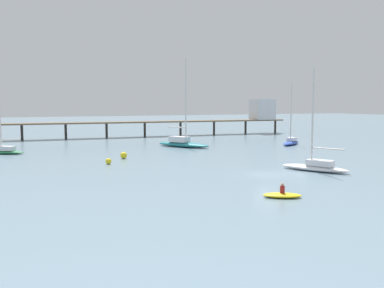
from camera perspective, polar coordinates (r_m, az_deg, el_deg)
The scene contains 9 objects.
ground_plane at distance 42.68m, azimuth 10.18°, elevation -4.13°, with size 400.00×400.00×0.00m, color slate.
pier at distance 94.53m, azimuth 1.42°, elevation 3.94°, with size 75.63×8.66×8.13m.
sailboat_white at distance 46.03m, azimuth 16.53°, elevation -2.76°, with size 5.00×7.47×10.84m.
sailboat_green at distance 64.77m, azimuth -24.27°, elevation -0.73°, with size 6.06×4.87×9.08m.
sailboat_teal at distance 68.45m, azimuth -1.29°, elevation 0.25°, with size 7.25×9.82×14.28m.
sailboat_blue at distance 74.31m, azimuth 13.37°, elevation 0.41°, with size 6.80×5.77×10.50m.
dinghy_yellow at distance 32.60m, azimuth 12.22°, elevation -6.81°, with size 3.16×2.58×1.14m.
mooring_buoy_far at distance 50.06m, azimuth -11.34°, elevation -2.32°, with size 0.71×0.71×0.71m, color yellow.
mooring_buoy_near at distance 54.74m, azimuth -9.32°, elevation -1.53°, with size 0.87×0.87×0.87m, color yellow.
Camera 1 is at (-24.15, -34.46, 7.11)m, focal length 39.05 mm.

